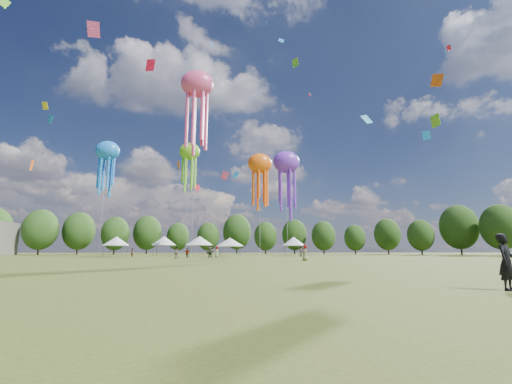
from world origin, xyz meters
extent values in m
plane|color=#384416|center=(0.00, 0.00, 0.00)|extent=(300.00, 300.00, 0.00)
imported|color=black|center=(8.02, -1.91, 0.87)|extent=(0.76, 0.67, 1.74)
imported|color=gray|center=(-7.05, 36.47, 0.83)|extent=(0.84, 0.67, 1.65)
imported|color=gray|center=(-1.37, 46.11, 0.92)|extent=(0.91, 1.06, 1.85)
imported|color=gray|center=(14.70, 50.75, 0.95)|extent=(0.94, 1.08, 1.90)
imported|color=gray|center=(-2.59, 52.77, 0.87)|extent=(1.17, 0.74, 1.73)
imported|color=gray|center=(-5.99, 41.20, 0.77)|extent=(0.97, 0.69, 1.54)
imported|color=gray|center=(-2.44, 43.78, 0.95)|extent=(1.85, 1.02, 1.90)
imported|color=gray|center=(-16.81, 50.63, 0.77)|extent=(0.41, 0.59, 1.53)
imported|color=gray|center=(9.08, 26.35, 0.94)|extent=(0.94, 1.08, 1.87)
cylinder|color=#47474C|center=(-23.10, 54.40, 1.03)|extent=(0.08, 0.08, 2.06)
cylinder|color=#47474C|center=(-23.10, 57.88, 1.03)|extent=(0.08, 0.08, 2.06)
cylinder|color=#47474C|center=(-19.63, 54.40, 1.03)|extent=(0.08, 0.08, 2.06)
cylinder|color=#47474C|center=(-19.63, 57.88, 1.03)|extent=(0.08, 0.08, 2.06)
cube|color=silver|center=(-21.36, 56.14, 2.11)|extent=(3.87, 3.87, 0.10)
cone|color=silver|center=(-21.36, 56.14, 3.05)|extent=(5.04, 5.04, 1.77)
cylinder|color=#47474C|center=(-14.03, 55.81, 1.08)|extent=(0.08, 0.08, 2.15)
cylinder|color=#47474C|center=(-14.03, 59.20, 1.08)|extent=(0.08, 0.08, 2.15)
cylinder|color=#47474C|center=(-10.63, 55.81, 1.08)|extent=(0.08, 0.08, 2.15)
cylinder|color=#47474C|center=(-10.63, 59.20, 1.08)|extent=(0.08, 0.08, 2.15)
cube|color=silver|center=(-12.33, 57.51, 2.20)|extent=(3.80, 3.80, 0.10)
cone|color=silver|center=(-12.33, 57.51, 3.17)|extent=(4.94, 4.94, 1.84)
cylinder|color=#47474C|center=(-6.93, 53.02, 1.06)|extent=(0.08, 0.08, 2.11)
cylinder|color=#47474C|center=(-6.93, 56.95, 1.06)|extent=(0.08, 0.08, 2.11)
cylinder|color=#47474C|center=(-3.01, 53.02, 1.06)|extent=(0.08, 0.08, 2.11)
cylinder|color=#47474C|center=(-3.01, 56.95, 1.06)|extent=(0.08, 0.08, 2.11)
cube|color=silver|center=(-4.97, 54.98, 2.16)|extent=(4.33, 4.33, 0.10)
cone|color=silver|center=(-4.97, 54.98, 3.12)|extent=(5.63, 5.63, 1.81)
cylinder|color=#47474C|center=(-0.78, 49.56, 0.94)|extent=(0.08, 0.08, 1.88)
cylinder|color=#47474C|center=(-0.78, 53.25, 0.94)|extent=(0.08, 0.08, 1.88)
cylinder|color=#47474C|center=(2.92, 49.56, 0.94)|extent=(0.08, 0.08, 1.88)
cylinder|color=#47474C|center=(2.92, 53.25, 0.94)|extent=(0.08, 0.08, 1.88)
cube|color=silver|center=(1.07, 51.41, 1.93)|extent=(4.10, 4.10, 0.10)
cone|color=silver|center=(1.07, 51.41, 2.79)|extent=(5.33, 5.33, 1.62)
cylinder|color=#47474C|center=(13.25, 55.79, 1.07)|extent=(0.08, 0.08, 2.14)
cylinder|color=#47474C|center=(13.25, 59.05, 1.07)|extent=(0.08, 0.08, 2.14)
cylinder|color=#47474C|center=(16.52, 55.79, 1.07)|extent=(0.08, 0.08, 2.14)
cylinder|color=#47474C|center=(16.52, 59.05, 1.07)|extent=(0.08, 0.08, 2.14)
cube|color=silver|center=(14.89, 57.42, 2.19)|extent=(3.66, 3.66, 0.10)
cone|color=silver|center=(14.89, 57.42, 3.15)|extent=(4.76, 4.76, 1.83)
ellipsoid|color=#6ECC21|center=(-6.31, 42.43, 17.81)|extent=(3.51, 2.46, 2.98)
cylinder|color=beige|center=(-6.31, 42.43, 8.90)|extent=(0.03, 0.03, 17.81)
ellipsoid|color=#E8447F|center=(-4.98, 37.26, 27.51)|extent=(5.20, 3.64, 4.42)
cylinder|color=beige|center=(-4.98, 37.26, 13.76)|extent=(0.03, 0.03, 27.51)
ellipsoid|color=#732FD2|center=(7.59, 28.92, 12.61)|extent=(3.50, 2.45, 2.97)
cylinder|color=beige|center=(7.59, 28.92, 6.31)|extent=(0.03, 0.03, 12.61)
ellipsoid|color=blue|center=(-22.15, 49.49, 19.61)|extent=(4.38, 3.06, 3.72)
cylinder|color=beige|center=(-22.15, 49.49, 9.80)|extent=(0.03, 0.03, 19.61)
ellipsoid|color=#FD5D0F|center=(3.28, 22.34, 10.50)|extent=(2.62, 1.83, 2.23)
cylinder|color=beige|center=(3.28, 22.34, 5.25)|extent=(0.03, 0.03, 10.50)
cube|color=#6ECC21|center=(-35.84, 37.97, 40.15)|extent=(1.24, 1.39, 2.02)
cube|color=blue|center=(7.45, 30.24, 31.28)|extent=(1.00, 0.49, 1.09)
cube|color=#167DC2|center=(2.71, 65.81, 19.54)|extent=(1.91, 1.04, 2.08)
cube|color=#E8447F|center=(18.06, 52.65, 34.78)|extent=(0.38, 0.64, 0.82)
cube|color=red|center=(-5.41, 50.13, 13.04)|extent=(1.08, 0.56, 1.35)
cube|color=#FD5D0F|center=(22.33, 18.71, 19.46)|extent=(1.03, 1.04, 1.65)
cube|color=blue|center=(-3.40, 48.12, 42.35)|extent=(0.38, 0.69, 0.91)
cube|color=#167DC2|center=(32.47, 35.58, 19.75)|extent=(1.10, 0.68, 1.55)
cube|color=#E8447F|center=(-17.47, 27.57, 29.01)|extent=(1.43, 1.27, 1.88)
cube|color=red|center=(-14.00, 43.72, 34.20)|extent=(1.88, 0.74, 2.46)
cube|color=#FD5D0F|center=(-12.18, 73.01, 23.37)|extent=(0.97, 1.91, 2.33)
cube|color=yellow|center=(-27.79, 37.92, 22.90)|extent=(0.90, 0.81, 1.18)
cube|color=#6ECC21|center=(14.64, 51.10, 41.31)|extent=(1.10, 1.34, 2.10)
cube|color=#167DC2|center=(28.64, 48.19, 27.68)|extent=(2.63, 1.38, 2.59)
cube|color=#732FD2|center=(16.99, 69.08, 24.43)|extent=(1.27, 0.64, 1.53)
cube|color=red|center=(31.46, 27.41, 30.01)|extent=(0.75, 0.43, 0.77)
cube|color=#FD5D0F|center=(-37.85, 54.37, 17.61)|extent=(0.89, 1.80, 2.33)
cube|color=yellow|center=(5.15, 43.53, 15.97)|extent=(0.76, 0.99, 1.37)
cube|color=#6ECC21|center=(27.09, 25.96, 18.03)|extent=(0.45, 1.32, 1.73)
cube|color=blue|center=(8.47, 52.29, 51.50)|extent=(0.44, 0.78, 0.98)
cube|color=#167DC2|center=(-22.52, 29.83, 17.58)|extent=(0.97, 0.72, 1.31)
cube|color=#E8447F|center=(-0.08, 58.30, 17.45)|extent=(2.02, 0.74, 2.18)
cylinder|color=#38281C|center=(-47.17, 78.19, 1.68)|extent=(0.44, 0.44, 3.36)
ellipsoid|color=#244115|center=(-47.17, 78.19, 6.51)|extent=(8.40, 8.40, 10.51)
cylinder|color=#38281C|center=(-40.68, 85.49, 1.71)|extent=(0.44, 0.44, 3.41)
ellipsoid|color=#244115|center=(-40.68, 85.49, 6.61)|extent=(8.53, 8.53, 10.66)
cylinder|color=#38281C|center=(-30.60, 85.02, 1.53)|extent=(0.44, 0.44, 3.07)
ellipsoid|color=#244115|center=(-30.60, 85.02, 5.94)|extent=(7.66, 7.66, 9.58)
cylinder|color=#38281C|center=(-23.51, 93.33, 1.72)|extent=(0.44, 0.44, 3.43)
ellipsoid|color=#244115|center=(-23.51, 93.33, 6.65)|extent=(8.58, 8.58, 10.73)
cylinder|color=#38281C|center=(-14.76, 98.96, 1.47)|extent=(0.44, 0.44, 2.95)
ellipsoid|color=#244115|center=(-14.76, 98.96, 5.71)|extent=(7.37, 7.37, 9.21)
cylinder|color=#38281C|center=(-4.70, 95.06, 1.45)|extent=(0.44, 0.44, 2.89)
ellipsoid|color=#244115|center=(-4.70, 95.06, 5.61)|extent=(7.23, 7.23, 9.04)
cylinder|color=#38281C|center=(4.91, 99.49, 1.92)|extent=(0.44, 0.44, 3.84)
ellipsoid|color=#244115|center=(4.91, 99.49, 7.44)|extent=(9.60, 9.60, 11.99)
cylinder|color=#38281C|center=(13.19, 88.44, 1.42)|extent=(0.44, 0.44, 2.84)
ellipsoid|color=#244115|center=(13.19, 88.44, 5.51)|extent=(7.11, 7.11, 8.89)
cylinder|color=#38281C|center=(22.93, 91.04, 1.58)|extent=(0.44, 0.44, 3.16)
ellipsoid|color=#244115|center=(22.93, 91.04, 6.13)|extent=(7.91, 7.91, 9.88)
cylinder|color=#38281C|center=(30.69, 85.29, 1.44)|extent=(0.44, 0.44, 2.88)
ellipsoid|color=#244115|center=(30.69, 85.29, 5.59)|extent=(7.21, 7.21, 9.01)
cylinder|color=#38281C|center=(41.52, 87.24, 1.31)|extent=(0.44, 0.44, 2.63)
ellipsoid|color=#244115|center=(41.52, 87.24, 5.09)|extent=(6.57, 6.57, 8.22)
cylinder|color=#38281C|center=(50.52, 83.73, 1.56)|extent=(0.44, 0.44, 3.13)
ellipsoid|color=#244115|center=(50.52, 83.73, 6.06)|extent=(7.81, 7.81, 9.77)
cylinder|color=#38281C|center=(53.64, 71.81, 1.36)|extent=(0.44, 0.44, 2.72)
ellipsoid|color=#244115|center=(53.64, 71.81, 5.27)|extent=(6.80, 6.80, 8.50)
cylinder|color=#38281C|center=(62.96, 68.92, 1.90)|extent=(0.44, 0.44, 3.81)
ellipsoid|color=#244115|center=(62.96, 68.92, 7.38)|extent=(9.52, 9.52, 11.90)
cylinder|color=#38281C|center=(66.57, 59.80, 1.76)|extent=(0.44, 0.44, 3.51)
ellipsoid|color=#244115|center=(66.57, 59.80, 6.80)|extent=(8.78, 8.78, 10.97)
camera|label=1|loc=(-0.87, -11.22, 1.22)|focal=22.59mm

